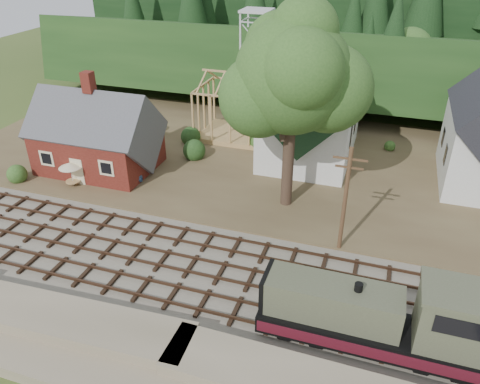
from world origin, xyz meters
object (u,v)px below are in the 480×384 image
(car_blue, at_px, (132,169))
(patio_set, at_px, (70,166))
(locomotive, at_px, (383,319))
(car_green, at_px, (63,143))

(car_blue, bearing_deg, patio_set, -176.07)
(patio_set, bearing_deg, car_blue, 38.98)
(locomotive, xyz_separation_m, car_blue, (-22.56, 13.37, -1.17))
(locomotive, relative_size, patio_set, 5.51)
(car_green, bearing_deg, car_blue, -103.99)
(locomotive, distance_m, car_green, 36.17)
(car_green, bearing_deg, locomotive, -113.58)
(locomotive, height_order, car_green, locomotive)
(locomotive, relative_size, car_green, 3.02)
(car_blue, height_order, car_green, car_green)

